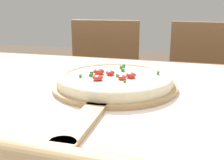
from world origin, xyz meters
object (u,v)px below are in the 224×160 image
at_px(pizza_peel, 113,88).
at_px(chair_right, 203,98).
at_px(pizza, 115,79).
at_px(chair_left, 102,90).

height_order(pizza_peel, chair_right, chair_right).
relative_size(pizza, chair_left, 0.35).
xyz_separation_m(pizza_peel, pizza, (-0.00, 0.02, 0.02)).
xyz_separation_m(pizza_peel, chair_right, (0.28, 0.74, -0.26)).
height_order(pizza_peel, pizza, pizza).
bearing_deg(chair_right, pizza, -106.62).
relative_size(pizza_peel, chair_left, 0.59).
relative_size(chair_left, chair_right, 1.00).
bearing_deg(chair_right, pizza_peel, -105.99).
bearing_deg(pizza, chair_right, 68.78).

